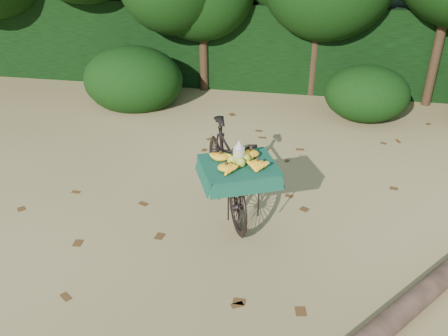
# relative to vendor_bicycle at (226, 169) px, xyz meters

# --- Properties ---
(ground) EXTENTS (80.00, 80.00, 0.00)m
(ground) POSITION_rel_vendor_bicycle_xyz_m (0.53, -0.90, -0.60)
(ground) COLOR tan
(ground) RESTS_ON ground
(vendor_bicycle) EXTENTS (1.40, 2.03, 1.17)m
(vendor_bicycle) POSITION_rel_vendor_bicycle_xyz_m (0.00, 0.00, 0.00)
(vendor_bicycle) COLOR black
(vendor_bicycle) RESTS_ON ground
(fallen_log) EXTENTS (2.24, 2.57, 0.23)m
(fallen_log) POSITION_rel_vendor_bicycle_xyz_m (2.26, -1.34, -0.48)
(fallen_log) COLOR brown
(fallen_log) RESTS_ON ground
(hedge_backdrop) EXTENTS (26.00, 1.80, 1.80)m
(hedge_backdrop) POSITION_rel_vendor_bicycle_xyz_m (0.53, 5.40, 0.30)
(hedge_backdrop) COLOR black
(hedge_backdrop) RESTS_ON ground
(bush_clumps) EXTENTS (8.80, 1.70, 0.90)m
(bush_clumps) POSITION_rel_vendor_bicycle_xyz_m (1.03, 3.40, -0.15)
(bush_clumps) COLOR black
(bush_clumps) RESTS_ON ground
(leaf_litter) EXTENTS (7.00, 7.30, 0.01)m
(leaf_litter) POSITION_rel_vendor_bicycle_xyz_m (0.53, -0.25, -0.59)
(leaf_litter) COLOR #482C13
(leaf_litter) RESTS_ON ground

